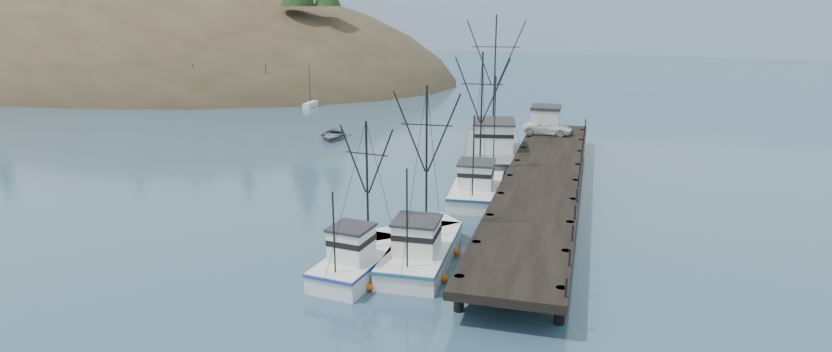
{
  "coord_description": "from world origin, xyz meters",
  "views": [
    {
      "loc": [
        17.45,
        -34.47,
        16.21
      ],
      "look_at": [
        4.65,
        12.03,
        2.5
      ],
      "focal_mm": 28.0,
      "sensor_mm": 36.0,
      "label": 1
    }
  ],
  "objects": [
    {
      "name": "pier_shed",
      "position": [
        12.79,
        33.58,
        3.42
      ],
      "size": [
        3.0,
        3.2,
        2.8
      ],
      "color": "silver",
      "rests_on": "pier"
    },
    {
      "name": "pier",
      "position": [
        14.0,
        16.0,
        1.69
      ],
      "size": [
        6.0,
        44.0,
        2.0
      ],
      "color": "black",
      "rests_on": "ground"
    },
    {
      "name": "trawler_far",
      "position": [
        8.8,
        16.26,
        0.82
      ],
      "size": [
        4.51,
        11.84,
        12.0
      ],
      "color": "silver",
      "rests_on": "ground"
    },
    {
      "name": "headland",
      "position": [
        -74.95,
        78.61,
        -4.55
      ],
      "size": [
        134.8,
        78.0,
        51.0
      ],
      "color": "#382D1E",
      "rests_on": "ground"
    },
    {
      "name": "trawler_mid",
      "position": [
        4.78,
        -0.56,
        0.82
      ],
      "size": [
        4.08,
        9.24,
        9.39
      ],
      "color": "silver",
      "rests_on": "ground"
    },
    {
      "name": "distant_ridge",
      "position": [
        10.0,
        170.0,
        0.0
      ],
      "size": [
        360.0,
        40.0,
        26.0
      ],
      "primitive_type": "cube",
      "color": "#9EB2C6",
      "rests_on": "ground"
    },
    {
      "name": "motorboat",
      "position": [
        -11.14,
        33.28,
        0.0
      ],
      "size": [
        4.89,
        6.08,
        1.12
      ],
      "primitive_type": "imported",
      "rotation": [
        0.0,
        0.0,
        0.21
      ],
      "color": "#596063",
      "rests_on": "ground"
    },
    {
      "name": "work_vessel",
      "position": [
        8.22,
        27.59,
        1.23
      ],
      "size": [
        7.67,
        17.78,
        14.5
      ],
      "color": "slate",
      "rests_on": "ground"
    },
    {
      "name": "trawler_near",
      "position": [
        7.87,
        1.87,
        0.82
      ],
      "size": [
        3.92,
        11.03,
        11.22
      ],
      "color": "silver",
      "rests_on": "ground"
    },
    {
      "name": "pickup_truck",
      "position": [
        13.12,
        32.77,
        2.69
      ],
      "size": [
        5.05,
        2.48,
        1.38
      ],
      "primitive_type": "imported",
      "rotation": [
        0.0,
        0.0,
        1.53
      ],
      "color": "silver",
      "rests_on": "pier"
    },
    {
      "name": "distant_ridge_far",
      "position": [
        -40.0,
        185.0,
        0.0
      ],
      "size": [
        180.0,
        25.0,
        18.0
      ],
      "primitive_type": "cube",
      "color": "silver",
      "rests_on": "ground"
    },
    {
      "name": "ground",
      "position": [
        0.0,
        0.0,
        0.0
      ],
      "size": [
        400.0,
        400.0,
        0.0
      ],
      "primitive_type": "plane",
      "color": "#2A485F",
      "rests_on": "ground"
    },
    {
      "name": "moored_sailboats",
      "position": [
        -36.85,
        56.14,
        0.33
      ],
      "size": [
        21.87,
        19.81,
        6.35
      ],
      "color": "silver",
      "rests_on": "ground"
    }
  ]
}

